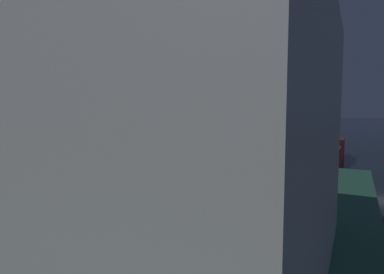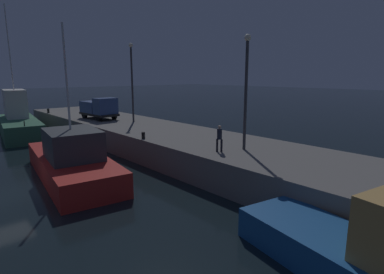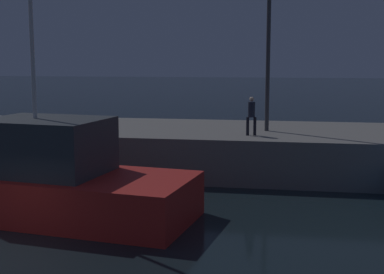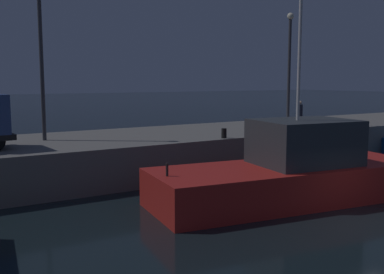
{
  "view_description": "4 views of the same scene",
  "coord_description": "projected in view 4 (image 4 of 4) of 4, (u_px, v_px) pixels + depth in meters",
  "views": [
    {
      "loc": [
        -25.37,
        4.88,
        3.98
      ],
      "look_at": [
        0.14,
        14.01,
        1.69
      ],
      "focal_mm": 29.46,
      "sensor_mm": 36.0,
      "label": 1
    },
    {
      "loc": [
        20.19,
        -3.22,
        6.98
      ],
      "look_at": [
        1.82,
        13.26,
        2.01
      ],
      "focal_mm": 28.88,
      "sensor_mm": 36.0,
      "label": 2
    },
    {
      "loc": [
        8.33,
        -12.91,
        5.45
      ],
      "look_at": [
        3.81,
        12.71,
        1.69
      ],
      "focal_mm": 49.59,
      "sensor_mm": 36.0,
      "label": 3
    },
    {
      "loc": [
        -14.13,
        -9.67,
        5.15
      ],
      "look_at": [
        -1.21,
        11.18,
        2.05
      ],
      "focal_mm": 42.53,
      "sensor_mm": 36.0,
      "label": 4
    }
  ],
  "objects": [
    {
      "name": "fishing_trawler_red",
      "position": [
        292.0,
        172.0,
        19.4
      ],
      "size": [
        12.4,
        5.56,
        10.21
      ],
      "color": "red",
      "rests_on": "ground"
    },
    {
      "name": "pier_quay",
      "position": [
        190.0,
        149.0,
        27.31
      ],
      "size": [
        56.62,
        7.92,
        2.06
      ],
      "color": "slate",
      "rests_on": "ground"
    },
    {
      "name": "bollard_west",
      "position": [
        224.0,
        133.0,
        24.13
      ],
      "size": [
        0.28,
        0.28,
        0.52
      ],
      "primitive_type": "cylinder",
      "color": "black",
      "rests_on": "pier_quay"
    },
    {
      "name": "lamp_post_west",
      "position": [
        41.0,
        46.0,
        22.74
      ],
      "size": [
        0.44,
        0.44,
        8.13
      ],
      "color": "#38383D",
      "rests_on": "pier_quay"
    },
    {
      "name": "dockworker",
      "position": [
        300.0,
        113.0,
        28.78
      ],
      "size": [
        0.46,
        0.38,
        1.76
      ],
      "color": "black",
      "rests_on": "pier_quay"
    },
    {
      "name": "lamp_post_east",
      "position": [
        289.0,
        60.0,
        30.16
      ],
      "size": [
        0.44,
        0.44,
        7.45
      ],
      "color": "#38383D",
      "rests_on": "pier_quay"
    }
  ]
}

